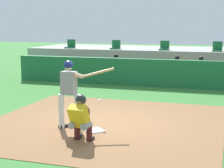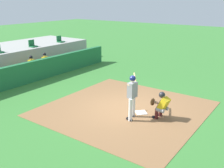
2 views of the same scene
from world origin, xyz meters
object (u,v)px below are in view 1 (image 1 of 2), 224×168
(stadium_seat_3, at_px, (217,49))
(stadium_seat_0, at_px, (71,46))
(dugout_player_0, at_px, (115,67))
(stadium_seat_2, at_px, (164,48))
(catcher_crouched, at_px, (81,116))
(batter_at_plate, at_px, (70,90))
(dugout_player_2, at_px, (200,71))
(stadium_seat_1, at_px, (116,47))
(dugout_player_1, at_px, (176,70))
(home_plate, at_px, (94,130))

(stadium_seat_3, bearing_deg, stadium_seat_0, 180.00)
(stadium_seat_3, bearing_deg, dugout_player_0, -156.05)
(stadium_seat_2, bearing_deg, catcher_crouched, -89.96)
(batter_at_plate, relative_size, dugout_player_2, 1.39)
(stadium_seat_2, bearing_deg, stadium_seat_1, 180.00)
(dugout_player_1, xyz_separation_m, stadium_seat_2, (-0.93, 2.03, 0.86))
(stadium_seat_1, bearing_deg, home_plate, -75.67)
(batter_at_plate, relative_size, stadium_seat_3, 3.76)
(dugout_player_2, height_order, stadium_seat_1, stadium_seat_1)
(catcher_crouched, xyz_separation_m, stadium_seat_3, (2.59, 11.06, 0.93))
(stadium_seat_1, height_order, stadium_seat_3, same)
(catcher_crouched, bearing_deg, dugout_player_1, 84.17)
(home_plate, bearing_deg, stadium_seat_1, 104.33)
(catcher_crouched, height_order, stadium_seat_2, stadium_seat_2)
(catcher_crouched, bearing_deg, stadium_seat_1, 103.27)
(home_plate, relative_size, dugout_player_1, 0.34)
(stadium_seat_0, distance_m, stadium_seat_3, 7.80)
(catcher_crouched, xyz_separation_m, stadium_seat_1, (-2.61, 11.06, 0.93))
(stadium_seat_2, distance_m, stadium_seat_3, 2.60)
(stadium_seat_1, bearing_deg, batter_at_plate, -79.23)
(stadium_seat_0, bearing_deg, catcher_crouched, -64.78)
(batter_at_plate, bearing_deg, stadium_seat_1, 100.77)
(dugout_player_0, xyz_separation_m, stadium_seat_3, (4.58, 2.03, 0.86))
(dugout_player_1, distance_m, stadium_seat_0, 6.52)
(stadium_seat_0, height_order, stadium_seat_2, same)
(batter_at_plate, xyz_separation_m, stadium_seat_2, (0.67, 10.13, 0.50))
(stadium_seat_2, bearing_deg, dugout_player_1, -65.44)
(batter_at_plate, xyz_separation_m, dugout_player_1, (1.60, 8.10, -0.36))
(stadium_seat_0, xyz_separation_m, stadium_seat_3, (7.80, 0.00, 0.00))
(catcher_crouched, bearing_deg, stadium_seat_3, 76.81)
(batter_at_plate, relative_size, dugout_player_1, 1.39)
(home_plate, distance_m, stadium_seat_0, 11.53)
(batter_at_plate, bearing_deg, dugout_player_1, 78.81)
(catcher_crouched, xyz_separation_m, dugout_player_1, (0.92, 9.02, 0.07))
(batter_at_plate, xyz_separation_m, stadium_seat_3, (3.27, 10.13, 0.50))
(dugout_player_0, distance_m, stadium_seat_2, 2.97)
(catcher_crouched, xyz_separation_m, dugout_player_0, (-1.99, 9.02, 0.07))
(dugout_player_1, bearing_deg, batter_at_plate, -101.19)
(batter_at_plate, height_order, dugout_player_1, batter_at_plate)
(dugout_player_2, distance_m, stadium_seat_1, 5.10)
(dugout_player_0, bearing_deg, home_plate, -76.33)
(dugout_player_0, height_order, stadium_seat_1, stadium_seat_1)
(dugout_player_0, xyz_separation_m, stadium_seat_2, (1.98, 2.03, 0.86))
(stadium_seat_0, bearing_deg, stadium_seat_1, 0.00)
(catcher_crouched, height_order, stadium_seat_1, stadium_seat_1)
(batter_at_plate, height_order, stadium_seat_0, stadium_seat_0)
(dugout_player_0, relative_size, stadium_seat_2, 2.71)
(dugout_player_0, bearing_deg, catcher_crouched, -77.56)
(home_plate, relative_size, stadium_seat_3, 0.92)
(stadium_seat_2, bearing_deg, dugout_player_2, -45.60)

